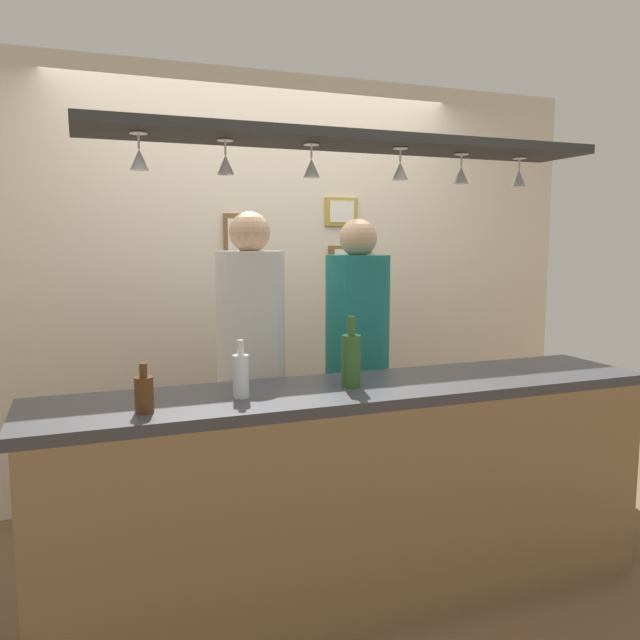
{
  "coord_description": "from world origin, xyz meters",
  "views": [
    {
      "loc": [
        -1.09,
        -2.76,
        1.58
      ],
      "look_at": [
        0.0,
        0.1,
        1.19
      ],
      "focal_mm": 35.46,
      "sensor_mm": 36.0,
      "label": 1
    }
  ],
  "objects": [
    {
      "name": "back_wall",
      "position": [
        0.0,
        1.1,
        1.3
      ],
      "size": [
        4.4,
        0.06,
        2.6
      ],
      "primitive_type": "cube",
      "color": "beige",
      "rests_on": "ground_plane"
    },
    {
      "name": "bottle_champagne_green",
      "position": [
        -0.03,
        -0.35,
        1.08
      ],
      "size": [
        0.08,
        0.08,
        0.3
      ],
      "color": "#2D5623",
      "rests_on": "bar_counter"
    },
    {
      "name": "picture_frame_crest",
      "position": [
        -0.17,
        1.06,
        1.61
      ],
      "size": [
        0.18,
        0.02,
        0.26
      ],
      "color": "brown",
      "rests_on": "back_wall"
    },
    {
      "name": "hanging_wineglass_center_right",
      "position": [
        0.54,
        -0.27,
        1.87
      ],
      "size": [
        0.07,
        0.07,
        0.13
      ],
      "color": "silver",
      "rests_on": "overhead_glass_rack"
    },
    {
      "name": "person_right_teal_shirt",
      "position": [
        0.28,
        0.27,
        1.02
      ],
      "size": [
        0.34,
        0.34,
        1.69
      ],
      "color": "#2D334C",
      "rests_on": "ground_plane"
    },
    {
      "name": "hanging_wineglass_far_left",
      "position": [
        -0.87,
        -0.34,
        1.87
      ],
      "size": [
        0.07,
        0.07,
        0.13
      ],
      "color": "silver",
      "rests_on": "overhead_glass_rack"
    },
    {
      "name": "picture_frame_lower_pair",
      "position": [
        0.58,
        1.06,
        1.45
      ],
      "size": [
        0.3,
        0.02,
        0.18
      ],
      "color": "brown",
      "rests_on": "back_wall"
    },
    {
      "name": "hanging_wineglass_right",
      "position": [
        0.87,
        -0.25,
        1.87
      ],
      "size": [
        0.07,
        0.07,
        0.13
      ],
      "color": "silver",
      "rests_on": "overhead_glass_rack"
    },
    {
      "name": "bar_counter",
      "position": [
        0.0,
        -0.5,
        0.65
      ],
      "size": [
        2.7,
        0.55,
        0.96
      ],
      "color": "#38383D",
      "rests_on": "ground_plane"
    },
    {
      "name": "bottle_soda_clear",
      "position": [
        -0.51,
        -0.37,
        1.05
      ],
      "size": [
        0.06,
        0.06,
        0.23
      ],
      "color": "silver",
      "rests_on": "bar_counter"
    },
    {
      "name": "hanging_wineglass_left",
      "position": [
        -0.54,
        -0.29,
        1.87
      ],
      "size": [
        0.07,
        0.07,
        0.13
      ],
      "color": "silver",
      "rests_on": "overhead_glass_rack"
    },
    {
      "name": "ground_plane",
      "position": [
        0.0,
        0.0,
        0.0
      ],
      "size": [
        8.0,
        8.0,
        0.0
      ],
      "primitive_type": "plane",
      "color": "brown"
    },
    {
      "name": "picture_frame_upper_small",
      "position": [
        0.51,
        1.06,
        1.76
      ],
      "size": [
        0.22,
        0.02,
        0.18
      ],
      "color": "#B29338",
      "rests_on": "back_wall"
    },
    {
      "name": "hanging_wineglass_center_left",
      "position": [
        -0.19,
        -0.3,
        1.87
      ],
      "size": [
        0.07,
        0.07,
        0.13
      ],
      "color": "silver",
      "rests_on": "overhead_glass_rack"
    },
    {
      "name": "overhead_glass_rack",
      "position": [
        0.0,
        -0.3,
        1.98
      ],
      "size": [
        2.2,
        0.36,
        0.04
      ],
      "primitive_type": "cube",
      "color": "black"
    },
    {
      "name": "person_middle_white_patterned_shirt",
      "position": [
        -0.3,
        0.27,
        1.04
      ],
      "size": [
        0.34,
        0.34,
        1.72
      ],
      "color": "#2D334C",
      "rests_on": "ground_plane"
    },
    {
      "name": "hanging_wineglass_center",
      "position": [
        0.2,
        -0.34,
        1.87
      ],
      "size": [
        0.07,
        0.07,
        0.13
      ],
      "color": "silver",
      "rests_on": "overhead_glass_rack"
    },
    {
      "name": "bottle_beer_brown_stubby",
      "position": [
        -0.89,
        -0.46,
        1.03
      ],
      "size": [
        0.07,
        0.07,
        0.18
      ],
      "color": "#512D14",
      "rests_on": "bar_counter"
    }
  ]
}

